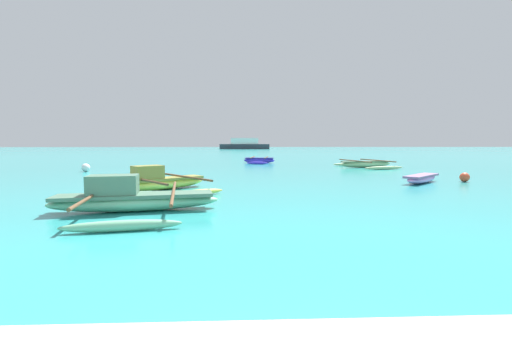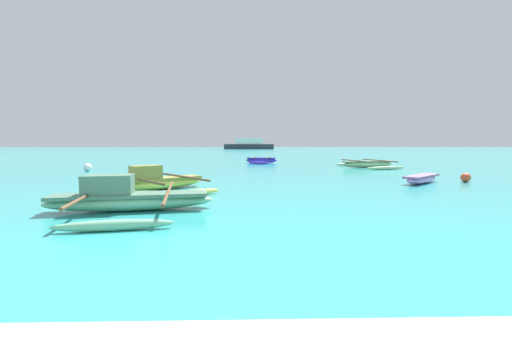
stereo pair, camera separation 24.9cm
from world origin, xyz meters
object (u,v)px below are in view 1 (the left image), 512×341
Objects in this scene: moored_boat_3 at (366,164)px; mooring_buoy_2 at (465,177)px; moored_boat_1 at (421,178)px; distant_ferry at (245,145)px; moored_boat_2 at (158,182)px; moored_boat_0 at (132,199)px; moored_boat_4 at (259,160)px; mooring_buoy_0 at (86,168)px.

mooring_buoy_2 is at bearing -96.23° from moored_boat_3.
distant_ferry is at bearing 52.05° from moored_boat_1.
moored_boat_2 is at bearing -92.71° from distant_ferry.
moored_boat_2 is 72.60m from distant_ferry.
moored_boat_0 is 76.05m from distant_ferry.
moored_boat_0 is 0.97× the size of moored_boat_3.
moored_boat_4 is 8.85× the size of mooring_buoy_2.
moored_boat_3 is (10.24, 13.30, -0.07)m from moored_boat_0.
mooring_buoy_0 is (-5.60, 7.35, -0.05)m from moored_boat_2.
moored_boat_0 is 1.92× the size of moored_boat_1.
moored_boat_0 is at bearing 165.30° from moored_boat_1.
moored_boat_4 is 7.51× the size of mooring_buoy_0.
moored_boat_1 is 5.93× the size of mooring_buoy_2.
mooring_buoy_0 reaches higher than moored_boat_1.
moored_boat_3 is (10.51, 9.83, -0.06)m from moored_boat_2.
moored_boat_3 is 11.71× the size of mooring_buoy_2.
mooring_buoy_2 is (1.02, -8.00, -0.03)m from moored_boat_3.
moored_boat_3 is at bearing 8.74° from mooring_buoy_0.
moored_boat_1 is 0.51× the size of moored_boat_3.
moored_boat_4 is at bearing 68.27° from moored_boat_0.
moored_boat_1 is (9.38, 5.04, -0.10)m from moored_boat_0.
moored_boat_2 is 10.66× the size of mooring_buoy_0.
moored_boat_0 is 0.35× the size of distant_ferry.
moored_boat_2 is (-0.26, 3.47, -0.01)m from moored_boat_0.
moored_boat_1 is 71.22m from distant_ferry.
moored_boat_4 reaches higher than mooring_buoy_0.
distant_ferry is at bearing 99.26° from moored_boat_4.
moored_boat_3 is at bearing 97.27° from mooring_buoy_2.
moored_boat_2 is at bearing -96.99° from moored_boat_4.
moored_boat_2 reaches higher than moored_boat_4.
mooring_buoy_2 reaches higher than moored_boat_1.
mooring_buoy_0 is at bearing 162.11° from mooring_buoy_2.
moored_boat_0 is 12.45m from mooring_buoy_2.
moored_boat_2 is 1.42× the size of moored_boat_4.
moored_boat_3 is at bearing -27.56° from moored_boat_4.
moored_boat_3 is at bearing -83.57° from distant_ferry.
moored_boat_0 reaches higher than mooring_buoy_0.
moored_boat_1 is 5.03× the size of mooring_buoy_0.
moored_boat_4 is at bearing 130.31° from moored_boat_3.
mooring_buoy_0 reaches higher than mooring_buoy_2.
mooring_buoy_0 is 0.04× the size of distant_ferry.
moored_boat_2 is at bearing -150.40° from moored_boat_3.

